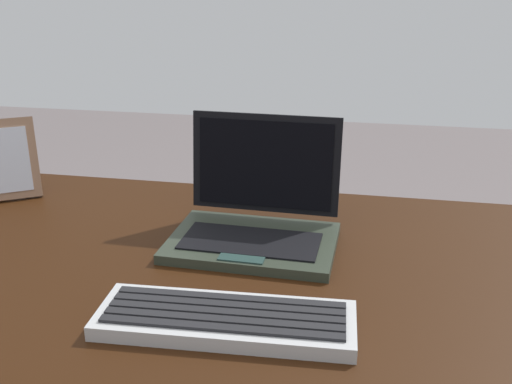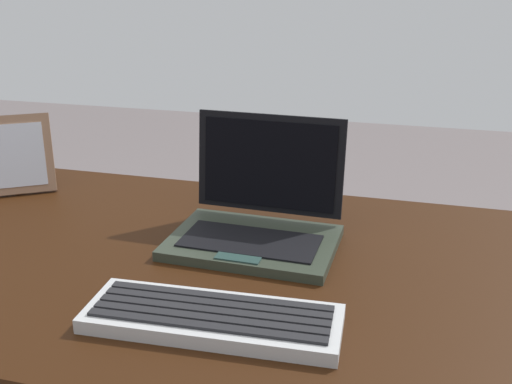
# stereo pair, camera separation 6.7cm
# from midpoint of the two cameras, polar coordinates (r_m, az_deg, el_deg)

# --- Properties ---
(desk) EXTENTS (1.73, 0.70, 0.74)m
(desk) POSITION_cam_midpoint_polar(r_m,az_deg,el_deg) (0.99, -1.18, -11.62)
(desk) COLOR black
(desk) RESTS_ON ground
(laptop_front) EXTENTS (0.28, 0.22, 0.20)m
(laptop_front) POSITION_cam_midpoint_polar(r_m,az_deg,el_deg) (1.02, -1.85, -2.58)
(laptop_front) COLOR #2B3227
(laptop_front) RESTS_ON desk
(external_keyboard) EXTENTS (0.34, 0.13, 0.02)m
(external_keyboard) POSITION_cam_midpoint_polar(r_m,az_deg,el_deg) (0.80, -5.42, -12.15)
(external_keyboard) COLOR #B2B4B5
(external_keyboard) RESTS_ON desk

